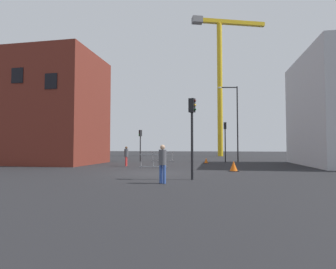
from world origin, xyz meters
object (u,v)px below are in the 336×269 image
Objects in this scene: traffic_light_corner at (192,125)px; traffic_cone_orange at (234,166)px; traffic_light_island at (225,136)px; construction_crane at (220,68)px; streetlamp_tall at (235,117)px; traffic_light_far at (140,140)px; pedestrian_waiting at (126,155)px; traffic_cone_striped at (206,161)px; pedestrian_walking at (163,161)px.

traffic_cone_orange is at bearing 65.64° from traffic_light_corner.
traffic_cone_orange is (0.22, -10.36, -2.49)m from traffic_light_island.
traffic_cone_orange is (0.33, -29.01, -15.16)m from construction_crane.
streetlamp_tall is 2.35× the size of traffic_light_far.
pedestrian_waiting reaches higher than traffic_cone_orange.
streetlamp_tall is at bearing 79.04° from traffic_light_corner.
traffic_light_corner is at bearing -93.31° from construction_crane.
traffic_light_island is at bearing -135.31° from streetlamp_tall.
traffic_light_corner is at bearing -90.69° from traffic_cone_striped.
traffic_light_corner is 2.62m from pedestrian_walking.
streetlamp_tall is at bearing -85.98° from construction_crane.
traffic_light_far is at bearing 96.77° from pedestrian_waiting.
pedestrian_waiting is (-6.33, 8.31, -1.76)m from traffic_light_corner.
streetlamp_tall is 6.29m from traffic_cone_striped.
construction_crane reaches higher than traffic_light_far.
pedestrian_walking is at bearing -95.09° from traffic_cone_striped.
traffic_light_island is 9.27m from traffic_light_far.
pedestrian_walking is (-1.19, -1.59, -1.72)m from traffic_light_corner.
traffic_cone_striped is (7.33, -1.84, -2.14)m from traffic_light_far.
traffic_light_corner is at bearing -114.36° from traffic_cone_orange.
traffic_light_corner is 5.91× the size of traffic_cone_orange.
traffic_light_island is 6.13× the size of traffic_cone_orange.
pedestrian_walking is (-3.28, -17.04, -1.81)m from traffic_light_island.
pedestrian_waiting is (-8.30, -25.79, -14.52)m from construction_crane.
traffic_cone_striped is (0.16, 13.56, -2.48)m from traffic_light_corner.
traffic_light_island reaches higher than traffic_light_corner.
traffic_cone_striped is at bearing 104.20° from traffic_cone_orange.
traffic_cone_striped is at bearing 38.96° from pedestrian_waiting.
traffic_cone_orange is (2.14, -8.47, 0.08)m from traffic_cone_striped.
streetlamp_tall is at bearing 40.88° from pedestrian_waiting.
construction_crane is at bearing 84.97° from traffic_cone_striped.
traffic_cone_orange is at bearing -47.40° from traffic_light_far.
construction_crane is 24.60m from traffic_light_far.
traffic_cone_striped is 0.77× the size of traffic_cone_orange.
streetlamp_tall is 10.73m from traffic_light_far.
traffic_light_far is at bearing -173.59° from streetlamp_tall.
streetlamp_tall is at bearing 44.69° from traffic_light_island.
traffic_light_corner is 7.71× the size of traffic_cone_striped.
traffic_light_corner is 13.78m from traffic_cone_striped.
traffic_light_far reaches higher than traffic_cone_orange.
traffic_light_island is at bearing 44.57° from traffic_cone_striped.
pedestrian_walking is at bearing -126.76° from traffic_light_corner.
pedestrian_walking is 15.23m from traffic_cone_striped.
traffic_light_island is at bearing 82.30° from traffic_light_corner.
streetlamp_tall is 15.66× the size of traffic_cone_striped.
construction_crane is at bearing 72.16° from pedestrian_waiting.
traffic_light_island reaches higher than traffic_cone_orange.
traffic_light_corner reaches higher than traffic_cone_orange.
traffic_cone_orange is at bearing -75.80° from traffic_cone_striped.
construction_crane reaches higher than pedestrian_waiting.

